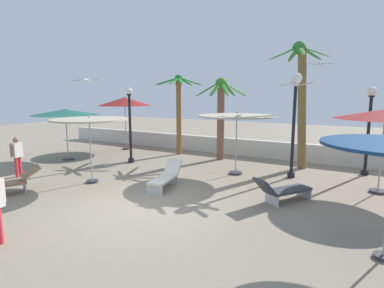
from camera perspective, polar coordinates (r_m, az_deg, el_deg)
name	(u,v)px	position (r m, az deg, el deg)	size (l,w,h in m)	color
ground_plane	(140,206)	(9.13, -9.61, -11.35)	(56.00, 56.00, 0.00)	gray
boundary_wall	(245,147)	(16.32, 9.79, -0.64)	(25.20, 0.30, 0.87)	silver
patio_umbrella_0	(237,118)	(12.23, 8.33, 4.73)	(3.03, 3.03, 2.52)	#333338
patio_umbrella_2	(125,102)	(18.16, -12.42, 7.71)	(3.05, 3.05, 3.07)	#333338
patio_umbrella_3	(65,113)	(16.07, -22.49, 5.42)	(3.18, 3.18, 2.54)	#333338
patio_umbrella_4	(89,122)	(11.50, -18.58, 3.91)	(2.67, 2.67, 2.46)	#333338
palm_tree_1	(301,92)	(13.95, 19.63, 9.15)	(2.49, 2.31, 5.40)	brown
palm_tree_2	(179,102)	(16.31, -2.46, 7.82)	(2.56, 2.56, 4.22)	brown
palm_tree_3	(221,108)	(15.02, 5.41, 6.73)	(2.58, 2.59, 3.99)	brown
lamp_post_0	(130,121)	(14.54, -11.48, 4.22)	(0.32, 0.32, 3.49)	black
lamp_post_1	(369,122)	(13.84, 30.12, 3.61)	(0.36, 0.36, 3.48)	black
lamp_post_2	(295,107)	(12.18, 18.55, 6.47)	(0.43, 0.43, 3.99)	black
lounge_chair_0	(166,176)	(10.70, -4.89, -5.99)	(0.90, 1.96, 0.84)	#B7B7BC
lounge_chair_1	(282,190)	(9.58, 16.49, -8.19)	(1.49, 1.88, 0.84)	#B7B7BC
lounge_chair_2	(9,182)	(11.55, -30.86, -6.08)	(1.25, 1.92, 0.83)	#B7B7BC
guest_0	(17,153)	(13.64, -29.80, -1.49)	(0.30, 0.55, 1.57)	#D8333F
seagull_0	(296,85)	(12.00, 18.76, 10.44)	(1.31, 0.54, 0.14)	white
seagull_1	(320,64)	(13.46, 22.77, 13.57)	(0.98, 0.40, 0.14)	white
seagull_2	(87,80)	(12.42, -19.01, 11.21)	(1.39, 0.39, 0.14)	white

